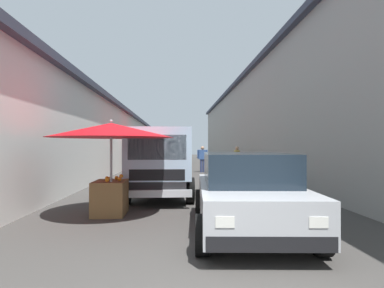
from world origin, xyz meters
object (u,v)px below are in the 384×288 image
fruit_stall_far_left (141,144)px  hatchback_car (247,191)px  fruit_stall_near_left (111,142)px  parked_scooter (249,176)px  fruit_stall_far_right (156,146)px  delivery_truck (159,165)px  vendor_by_crates (202,157)px  vendor_in_shade (237,158)px

fruit_stall_far_left → hatchback_car: (-15.78, -3.70, -1.01)m
fruit_stall_far_left → fruit_stall_near_left: size_ratio=0.99×
fruit_stall_near_left → parked_scooter: 6.62m
hatchback_car → parked_scooter: size_ratio=2.37×
fruit_stall_far_left → fruit_stall_far_right: bearing=-166.6°
delivery_truck → vendor_by_crates: bearing=-11.8°
fruit_stall_far_left → delivery_truck: size_ratio=0.56×
delivery_truck → vendor_in_shade: (8.74, -3.97, -0.14)m
fruit_stall_far_right → vendor_in_shade: bearing=-62.9°
delivery_truck → parked_scooter: bearing=-50.7°
fruit_stall_near_left → parked_scooter: size_ratio=1.66×
hatchback_car → vendor_in_shade: vendor_in_shade is taller
vendor_in_shade → fruit_stall_near_left: bearing=155.7°
fruit_stall_near_left → hatchback_car: (-1.39, -2.79, -0.94)m
hatchback_car → fruit_stall_far_right: bearing=13.1°
hatchback_car → vendor_by_crates: vendor_by_crates is taller
fruit_stall_near_left → delivery_truck: 2.51m
fruit_stall_far_left → fruit_stall_near_left: (-14.39, -0.92, -0.07)m
fruit_stall_far_right → fruit_stall_near_left: 8.68m
hatchback_car → vendor_by_crates: 13.62m
fruit_stall_near_left → delivery_truck: size_ratio=0.57×
fruit_stall_near_left → fruit_stall_far_left: bearing=3.6°
parked_scooter → hatchback_car: bearing=166.9°
fruit_stall_far_left → vendor_by_crates: fruit_stall_far_left is taller
vendor_in_shade → parked_scooter: vendor_in_shade is taller
vendor_by_crates → parked_scooter: size_ratio=0.94×
fruit_stall_far_left → fruit_stall_far_right: (-5.72, -1.37, -0.15)m
fruit_stall_far_right → hatchback_car: bearing=-166.9°
hatchback_car → fruit_stall_near_left: bearing=63.4°
fruit_stall_far_left → vendor_in_shade: 6.84m
vendor_by_crates → hatchback_car: bearing=178.8°
fruit_stall_far_right → delivery_truck: 6.49m
vendor_by_crates → parked_scooter: (-7.31, -1.19, -0.46)m
fruit_stall_far_left → parked_scooter: fruit_stall_far_left is taller
fruit_stall_near_left → vendor_by_crates: bearing=-14.1°
delivery_truck → parked_scooter: size_ratio=2.93×
fruit_stall_far_left → vendor_by_crates: bearing=-118.5°
hatchback_car → delivery_truck: (3.62, 1.81, 0.30)m
hatchback_car → vendor_by_crates: size_ratio=2.54×
fruit_stall_far_left → vendor_in_shade: (-3.42, -5.86, -0.84)m
vendor_in_shade → delivery_truck: bearing=155.6°
fruit_stall_far_left → fruit_stall_near_left: bearing=-176.4°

